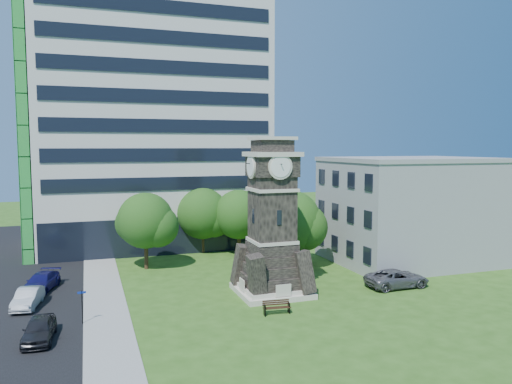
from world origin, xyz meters
name	(u,v)px	position (x,y,z in m)	size (l,w,h in m)	color
ground	(243,305)	(0.00, 0.00, 0.00)	(160.00, 160.00, 0.00)	#2C5317
sidewalk	(104,297)	(-9.50, 5.00, 0.03)	(3.00, 70.00, 0.06)	gray
clock_tower	(272,227)	(3.00, 2.00, 5.28)	(5.40, 5.40, 12.22)	beige
office_tall	(151,123)	(-3.20, 25.84, 14.22)	(26.20, 15.11, 28.60)	silver
office_low	(409,209)	(19.97, 8.00, 5.21)	(15.20, 12.20, 10.40)	gray
car_street_south	(39,329)	(-13.44, -2.52, 0.70)	(1.66, 4.14, 1.41)	black
car_street_mid	(28,298)	(-14.74, 4.44, 0.68)	(1.44, 4.13, 1.36)	#A9ADB1
car_street_north	(41,282)	(-14.18, 8.69, 0.68)	(1.91, 4.69, 1.36)	#151356
car_east_lot	(397,278)	(13.29, 0.25, 0.74)	(2.44, 5.29, 1.47)	#58575D
park_bench	(277,307)	(1.58, -2.68, 0.52)	(1.89, 0.50, 0.98)	black
street_sign	(82,303)	(-11.03, -0.36, 1.38)	(0.53, 0.05, 2.21)	black
tree_nw	(146,222)	(-5.33, 13.17, 4.40)	(5.77, 5.24, 7.21)	#332114
tree_nc	(203,215)	(1.32, 18.52, 4.11)	(6.10, 5.54, 7.06)	#332114
tree_ne	(240,216)	(4.80, 16.47, 4.12)	(5.79, 5.27, 6.92)	#332114
tree_east	(291,223)	(7.68, 9.33, 4.24)	(6.55, 5.96, 7.39)	#332114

